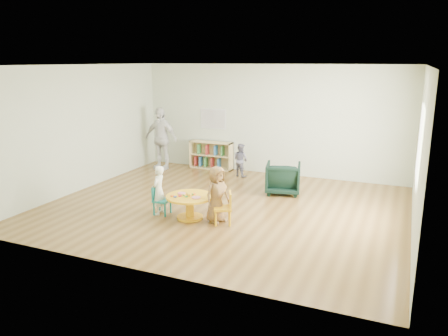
% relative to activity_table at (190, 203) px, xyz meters
% --- Properties ---
extents(room, '(7.10, 7.00, 2.80)m').
position_rel_activity_table_xyz_m(room, '(0.36, 0.85, 1.59)').
color(room, brown).
rests_on(room, ground).
extents(activity_table, '(0.88, 0.88, 0.49)m').
position_rel_activity_table_xyz_m(activity_table, '(0.00, 0.00, 0.00)').
color(activity_table, yellow).
rests_on(activity_table, ground).
extents(kid_chair_left, '(0.31, 0.31, 0.55)m').
position_rel_activity_table_xyz_m(kid_chair_left, '(-0.63, -0.01, -0.01)').
color(kid_chair_left, '#17807B').
rests_on(kid_chair_left, ground).
extents(kid_chair_right, '(0.42, 0.42, 0.59)m').
position_rel_activity_table_xyz_m(kid_chair_right, '(0.72, -0.00, 0.01)').
color(kid_chair_right, yellow).
rests_on(kid_chair_right, ground).
extents(bookshelf, '(1.20, 0.30, 0.75)m').
position_rel_activity_table_xyz_m(bookshelf, '(-1.27, 3.71, 0.06)').
color(bookshelf, tan).
rests_on(bookshelf, ground).
extents(alphabet_poster, '(0.74, 0.01, 0.54)m').
position_rel_activity_table_xyz_m(alphabet_poster, '(-1.25, 3.83, 1.04)').
color(alphabet_poster, white).
rests_on(alphabet_poster, ground).
extents(armchair, '(0.89, 0.91, 0.69)m').
position_rel_activity_table_xyz_m(armchair, '(1.17, 2.24, 0.04)').
color(armchair, black).
rests_on(armchair, ground).
extents(child_left, '(0.26, 0.37, 0.95)m').
position_rel_activity_table_xyz_m(child_left, '(-0.66, -0.02, 0.17)').
color(child_left, white).
rests_on(child_left, ground).
extents(child_right, '(0.51, 0.60, 1.05)m').
position_rel_activity_table_xyz_m(child_right, '(0.54, 0.04, 0.22)').
color(child_right, orange).
rests_on(child_right, ground).
extents(toddler, '(0.50, 0.45, 0.85)m').
position_rel_activity_table_xyz_m(toddler, '(-0.23, 3.24, 0.12)').
color(toddler, '#171739').
rests_on(toddler, ground).
extents(adult_caretaker, '(1.01, 0.47, 1.68)m').
position_rel_activity_table_xyz_m(adult_caretaker, '(-2.49, 3.12, 0.53)').
color(adult_caretaker, white).
rests_on(adult_caretaker, ground).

